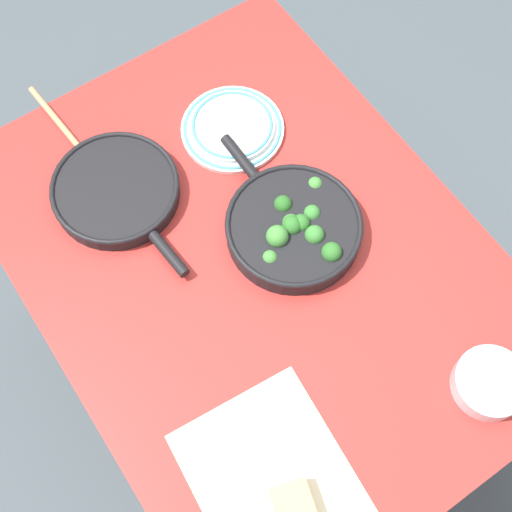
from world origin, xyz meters
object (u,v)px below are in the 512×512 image
at_px(grater_knife, 294,503).
at_px(dinner_plate_stack, 232,127).
at_px(skillet_eggs, 116,191).
at_px(wooden_spoon, 81,150).
at_px(cheese_block, 294,508).
at_px(prep_bowl_steel, 489,383).
at_px(skillet_broccoli, 293,227).

relative_size(grater_knife, dinner_plate_stack, 1.12).
bearing_deg(dinner_plate_stack, skillet_eggs, 90.10).
relative_size(wooden_spoon, cheese_block, 3.37).
bearing_deg(prep_bowl_steel, skillet_eggs, 26.22).
height_order(wooden_spoon, cheese_block, cheese_block).
relative_size(wooden_spoon, grater_knife, 1.32).
bearing_deg(cheese_block, dinner_plate_stack, -25.86).
bearing_deg(wooden_spoon, cheese_block, -7.42).
height_order(dinner_plate_stack, prep_bowl_steel, prep_bowl_steel).
xyz_separation_m(wooden_spoon, cheese_block, (-0.90, 0.05, 0.02)).
height_order(wooden_spoon, dinner_plate_stack, dinner_plate_stack).
bearing_deg(skillet_broccoli, skillet_eggs, 42.43).
relative_size(skillet_eggs, prep_bowl_steel, 2.79).
relative_size(skillet_broccoli, wooden_spoon, 1.17).
xyz_separation_m(dinner_plate_stack, prep_bowl_steel, (-0.78, -0.08, 0.01)).
bearing_deg(cheese_block, grater_knife, -39.40).
relative_size(dinner_plate_stack, prep_bowl_steel, 1.66).
bearing_deg(cheese_block, skillet_eggs, -4.65).
xyz_separation_m(skillet_eggs, prep_bowl_steel, (-0.78, -0.39, -0.00)).
bearing_deg(wooden_spoon, skillet_broccoli, 27.87).
height_order(wooden_spoon, grater_knife, grater_knife).
height_order(wooden_spoon, prep_bowl_steel, prep_bowl_steel).
bearing_deg(skillet_broccoli, prep_bowl_steel, -165.86).
height_order(grater_knife, dinner_plate_stack, dinner_plate_stack).
bearing_deg(skillet_broccoli, dinner_plate_stack, -7.27).
xyz_separation_m(skillet_broccoli, grater_knife, (-0.45, 0.32, -0.02)).
height_order(grater_knife, cheese_block, cheese_block).
xyz_separation_m(skillet_broccoli, cheese_block, (-0.46, 0.33, -0.01)).
bearing_deg(prep_bowl_steel, wooden_spoon, 23.11).
bearing_deg(skillet_eggs, cheese_block, -8.96).
xyz_separation_m(wooden_spoon, dinner_plate_stack, (-0.15, -0.32, 0.00)).
height_order(skillet_eggs, dinner_plate_stack, skillet_eggs).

